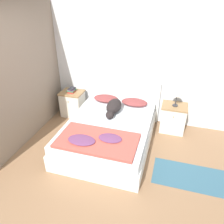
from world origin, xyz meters
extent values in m
plane|color=#896647|center=(0.00, 0.00, 0.00)|extent=(16.00, 16.00, 0.00)
cube|color=silver|center=(0.00, 2.13, 1.27)|extent=(9.00, 0.06, 2.55)
cube|color=gray|center=(-1.57, 1.05, 1.27)|extent=(0.06, 3.10, 2.55)
cube|color=white|center=(0.03, 1.00, 0.15)|extent=(1.55, 2.06, 0.31)
cube|color=silver|center=(0.03, 1.00, 0.40)|extent=(1.49, 2.00, 0.18)
cube|color=white|center=(0.03, 2.06, 0.46)|extent=(1.63, 0.04, 0.92)
cylinder|color=white|center=(0.03, 2.06, 0.92)|extent=(1.63, 0.06, 0.06)
cube|color=silver|center=(-1.12, 1.83, 0.28)|extent=(0.49, 0.41, 0.56)
cube|color=#937047|center=(-1.12, 1.83, 0.58)|extent=(0.51, 0.43, 0.03)
sphere|color=#937047|center=(-1.12, 1.62, 0.44)|extent=(0.02, 0.02, 0.02)
cube|color=silver|center=(1.17, 1.83, 0.28)|extent=(0.49, 0.41, 0.56)
cube|color=#937047|center=(1.17, 1.83, 0.58)|extent=(0.51, 0.43, 0.03)
sphere|color=#937047|center=(1.17, 1.62, 0.44)|extent=(0.02, 0.02, 0.02)
ellipsoid|color=brown|center=(-0.29, 1.82, 0.55)|extent=(0.56, 0.34, 0.12)
ellipsoid|color=brown|center=(0.34, 1.82, 0.55)|extent=(0.56, 0.34, 0.12)
cube|color=#BC4C42|center=(0.03, 0.38, 0.51)|extent=(1.30, 0.72, 0.05)
ellipsoid|color=#663860|center=(-0.20, 0.27, 0.55)|extent=(0.45, 0.29, 0.04)
ellipsoid|color=#663860|center=(0.22, 0.46, 0.55)|extent=(0.39, 0.25, 0.04)
ellipsoid|color=black|center=(0.01, 1.42, 0.61)|extent=(0.28, 0.51, 0.24)
sphere|color=black|center=(0.01, 1.13, 0.56)|extent=(0.16, 0.16, 0.16)
ellipsoid|color=black|center=(0.01, 1.06, 0.55)|extent=(0.07, 0.09, 0.06)
cone|color=black|center=(-0.03, 1.14, 0.62)|extent=(0.05, 0.05, 0.05)
cone|color=black|center=(0.05, 1.14, 0.62)|extent=(0.05, 0.05, 0.05)
ellipsoid|color=black|center=(0.05, 1.63, 0.54)|extent=(0.16, 0.23, 0.09)
cube|color=#AD2D28|center=(-1.11, 1.84, 0.60)|extent=(0.15, 0.23, 0.03)
cube|color=#337547|center=(-1.12, 1.83, 0.63)|extent=(0.16, 0.19, 0.03)
cube|color=#703D7F|center=(-1.11, 1.83, 0.66)|extent=(0.14, 0.18, 0.02)
cube|color=#232328|center=(-1.11, 1.83, 0.68)|extent=(0.14, 0.19, 0.02)
cylinder|color=#2D2D33|center=(1.17, 1.81, 0.60)|extent=(0.11, 0.11, 0.02)
cylinder|color=#2D2D33|center=(1.17, 1.81, 0.72)|extent=(0.02, 0.02, 0.22)
cone|color=beige|center=(1.17, 1.81, 0.89)|extent=(0.21, 0.21, 0.12)
cube|color=#335B70|center=(1.54, 0.53, 0.00)|extent=(1.17, 0.61, 0.00)
camera|label=1|loc=(1.07, -2.26, 2.66)|focal=35.00mm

